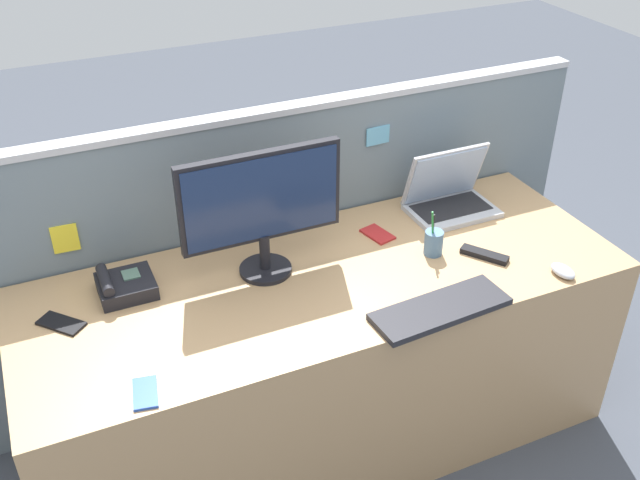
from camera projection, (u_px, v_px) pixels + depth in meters
ground_plane at (325, 430)px, 2.88m from camera, size 10.00×10.00×0.00m
desk at (326, 359)px, 2.68m from camera, size 2.09×0.77×0.75m
cubicle_divider at (281, 249)px, 2.88m from camera, size 2.55×0.08×1.21m
desktop_monitor at (262, 204)px, 2.37m from camera, size 0.55×0.18×0.45m
laptop at (449, 194)px, 2.83m from camera, size 0.33×0.23×0.26m
desk_phone at (124, 285)px, 2.39m from camera, size 0.18×0.17×0.09m
keyboard_main at (441, 309)px, 2.31m from camera, size 0.47×0.19×0.02m
computer_mouse_right_hand at (563, 271)px, 2.48m from camera, size 0.07×0.10×0.03m
pen_cup at (434, 242)px, 2.58m from camera, size 0.07×0.07×0.18m
cell_phone_red_case at (378, 234)px, 2.70m from camera, size 0.10×0.14×0.01m
cell_phone_black_slab at (61, 323)px, 2.26m from camera, size 0.15×0.16×0.01m
cell_phone_blue_case at (145, 393)px, 2.01m from camera, size 0.09×0.13×0.01m
tv_remote at (484, 255)px, 2.58m from camera, size 0.13×0.16×0.02m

